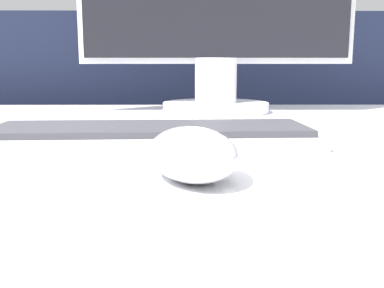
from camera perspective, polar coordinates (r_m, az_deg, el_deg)
The scene contains 3 objects.
partition_panel at distance 1.29m, azimuth -2.31°, elevation -6.38°, with size 5.00×0.03×1.01m.
computer_mouse_near at distance 0.39m, azimuth 0.05°, elevation -1.23°, with size 0.10×0.13×0.05m.
keyboard at distance 0.56m, azimuth -5.27°, elevation 1.12°, with size 0.41×0.15×0.02m.
Camera 1 is at (0.04, -0.62, 0.87)m, focal length 42.00 mm.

